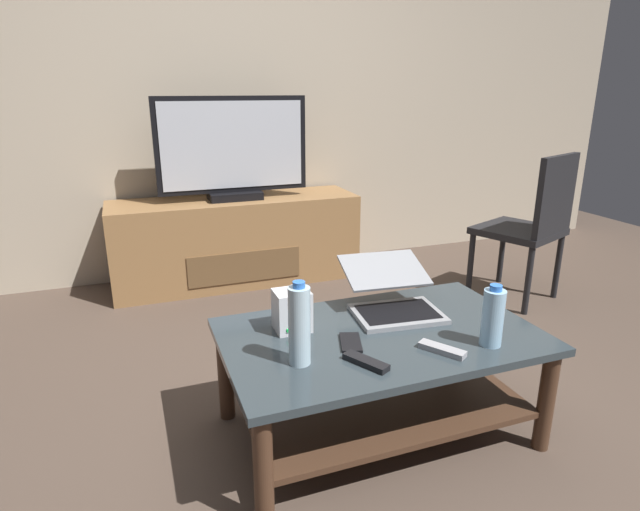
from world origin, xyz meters
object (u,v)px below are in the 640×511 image
(cell_phone, at_px, (351,342))
(coffee_table, at_px, (379,364))
(dining_chair, at_px, (533,222))
(laptop, at_px, (392,295))
(water_bottle_far, at_px, (493,317))
(tv_remote, at_px, (366,362))
(water_bottle_near, at_px, (299,325))
(soundbar_remote, at_px, (442,349))
(television, at_px, (233,151))
(router_box, at_px, (292,310))
(media_cabinet, at_px, (237,240))

(cell_phone, bearing_deg, coffee_table, 35.08)
(dining_chair, xyz_separation_m, laptop, (-1.31, -0.69, -0.02))
(dining_chair, relative_size, laptop, 2.08)
(water_bottle_far, relative_size, tv_remote, 1.38)
(coffee_table, distance_m, water_bottle_near, 0.44)
(coffee_table, xyz_separation_m, tv_remote, (-0.15, -0.19, 0.14))
(water_bottle_far, bearing_deg, coffee_table, 145.85)
(cell_phone, bearing_deg, tv_remote, -76.38)
(tv_remote, xyz_separation_m, soundbar_remote, (0.28, -0.01, 0.00))
(water_bottle_far, xyz_separation_m, soundbar_remote, (-0.19, 0.01, -0.09))
(dining_chair, distance_m, water_bottle_far, 1.56)
(cell_phone, xyz_separation_m, tv_remote, (-0.01, -0.15, 0.01))
(television, bearing_deg, router_box, -94.81)
(water_bottle_near, height_order, cell_phone, water_bottle_near)
(television, bearing_deg, soundbar_remote, -82.14)
(water_bottle_near, relative_size, water_bottle_far, 1.27)
(dining_chair, xyz_separation_m, soundbar_remote, (-1.31, -1.06, -0.08))
(router_box, relative_size, water_bottle_near, 0.54)
(media_cabinet, bearing_deg, water_bottle_far, -77.19)
(water_bottle_near, bearing_deg, tv_remote, -23.62)
(router_box, distance_m, water_bottle_far, 0.70)
(television, xyz_separation_m, dining_chair, (1.59, -0.95, -0.38))
(coffee_table, height_order, water_bottle_far, water_bottle_far)
(router_box, xyz_separation_m, tv_remote, (0.14, -0.33, -0.07))
(router_box, distance_m, water_bottle_near, 0.26)
(media_cabinet, bearing_deg, tv_remote, -89.92)
(television, bearing_deg, water_bottle_far, -77.06)
(coffee_table, relative_size, laptop, 2.61)
(coffee_table, height_order, media_cabinet, media_cabinet)
(water_bottle_near, bearing_deg, cell_phone, 17.23)
(laptop, relative_size, router_box, 2.89)
(dining_chair, xyz_separation_m, cell_phone, (-1.58, -0.90, -0.08))
(laptop, relative_size, water_bottle_near, 1.56)
(cell_phone, relative_size, tv_remote, 0.88)
(coffee_table, height_order, tv_remote, tv_remote)
(water_bottle_near, bearing_deg, coffee_table, 17.04)
(coffee_table, bearing_deg, television, 94.76)
(coffee_table, height_order, router_box, router_box)
(laptop, bearing_deg, router_box, -175.45)
(tv_remote, bearing_deg, television, 61.87)
(coffee_table, distance_m, dining_chair, 1.69)
(media_cabinet, height_order, water_bottle_near, water_bottle_near)
(television, relative_size, water_bottle_near, 3.43)
(dining_chair, distance_m, laptop, 1.48)
(soundbar_remote, bearing_deg, router_box, 108.46)
(television, bearing_deg, coffee_table, -85.24)
(water_bottle_near, height_order, water_bottle_far, water_bottle_near)
(water_bottle_far, relative_size, soundbar_remote, 1.38)
(router_box, distance_m, tv_remote, 0.36)
(coffee_table, distance_m, router_box, 0.38)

